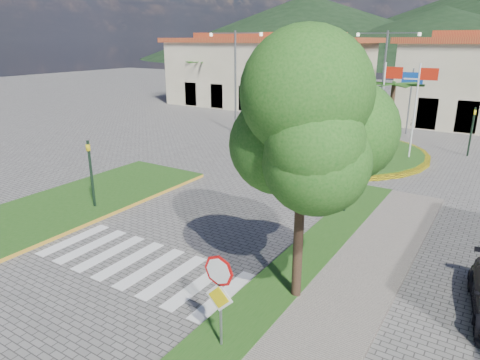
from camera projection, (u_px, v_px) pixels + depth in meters
The scene contains 20 objects.
ground at pixel (30, 326), 11.51m from camera, with size 160.00×160.00×0.00m, color #64615F.
verge_right at pixel (218, 345), 10.64m from camera, with size 1.60×28.00×0.18m, color #1E4D16.
median_left at pixel (67, 205), 19.61m from camera, with size 5.00×14.00×0.18m, color #1E4D16.
crosswalk at pixel (138, 263), 14.71m from camera, with size 8.00×3.00×0.01m, color silver.
roundabout_island at pixel (330, 150), 29.08m from camera, with size 12.70×12.70×6.00m.
stop_sign at pixel (219, 288), 10.02m from camera, with size 0.80×0.11×2.65m.
deciduous_tree at pixel (304, 127), 11.09m from camera, with size 3.60×3.60×6.80m.
traffic_light_left at pixel (91, 169), 18.76m from camera, with size 0.15×0.18×3.20m.
traffic_light_right at pixel (347, 172), 18.22m from camera, with size 0.15×0.18×3.20m.
traffic_light_far at pixel (472, 127), 27.65m from camera, with size 0.18×0.15×3.20m.
direction_sign_west at pixel (349, 87), 36.23m from camera, with size 1.60×0.14×5.20m.
direction_sign_east at pixel (411, 90), 33.68m from camera, with size 1.60×0.14×5.20m.
street_lamp_centre at pixel (383, 77), 33.62m from camera, with size 4.80×0.16×8.00m.
street_lamp_west at pixel (235, 77), 33.92m from camera, with size 4.80×0.16×8.00m.
building_left at pixel (266, 72), 47.87m from camera, with size 23.32×9.54×8.05m.
hill_far_west at pixel (307, 28), 148.27m from camera, with size 140.00×140.00×22.00m, color black.
hill_near_back at pixel (441, 37), 118.24m from camera, with size 110.00×110.00×16.00m, color black.
white_van at pixel (300, 114), 40.74m from camera, with size 1.78×3.86×1.07m, color white.
car_dark_a at pixel (291, 114), 41.02m from camera, with size 1.27×3.16×1.08m, color black.
car_dark_b at pixel (433, 122), 36.68m from camera, with size 1.24×3.55×1.17m, color black.
Camera 1 is at (10.00, -5.14, 7.34)m, focal length 32.00 mm.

